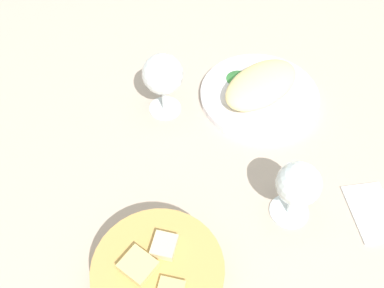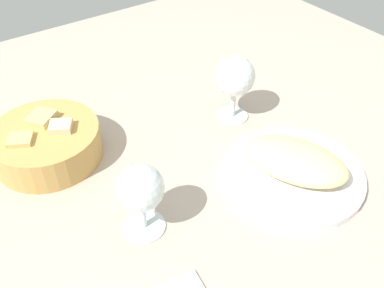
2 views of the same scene
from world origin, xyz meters
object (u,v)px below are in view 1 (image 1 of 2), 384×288
object	(u,v)px
wine_glass_near	(163,76)
folded_napkin	(372,211)
bread_basket	(158,275)
plate	(259,95)
wine_glass_far	(298,186)

from	to	relation	value
wine_glass_near	folded_napkin	bearing A→B (deg)	129.66
bread_basket	folded_napkin	bearing A→B (deg)	-177.61
plate	wine_glass_near	world-z (taller)	wine_glass_near
wine_glass_near	wine_glass_far	size ratio (longest dim) A/B	1.09
wine_glass_far	wine_glass_near	bearing A→B (deg)	-64.01
wine_glass_near	wine_glass_far	world-z (taller)	wine_glass_near
wine_glass_near	folded_napkin	xyz separation A→B (cm)	(-27.54, 33.22, -8.56)
plate	wine_glass_far	world-z (taller)	wine_glass_far
bread_basket	wine_glass_near	size ratio (longest dim) A/B	1.43
wine_glass_near	folded_napkin	distance (cm)	43.99
plate	wine_glass_far	xyz separation A→B (cm)	(5.29, 26.43, 7.33)
wine_glass_near	wine_glass_far	bearing A→B (deg)	115.99
plate	wine_glass_near	bearing A→B (deg)	-7.63
folded_napkin	wine_glass_far	bearing A→B (deg)	-98.90
bread_basket	folded_napkin	distance (cm)	37.50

